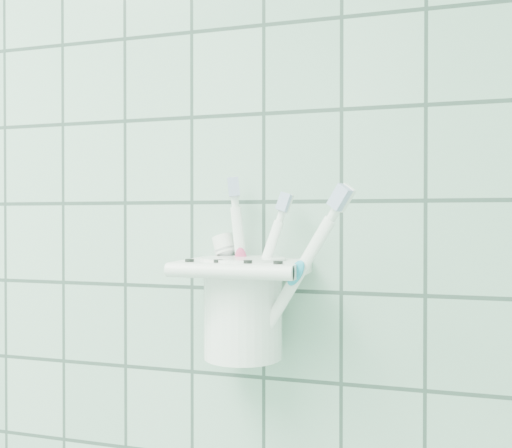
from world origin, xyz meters
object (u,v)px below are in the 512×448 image
holder_bracket (243,269)px  cup (243,304)px  toothbrush_blue (235,267)px  toothpaste_tube (250,280)px  toothbrush_orange (253,254)px  toothbrush_pink (250,261)px

holder_bracket → cup: 0.04m
cup → toothbrush_blue: size_ratio=0.61×
toothpaste_tube → cup: bearing=-89.0°
toothbrush_blue → toothbrush_orange: toothbrush_orange is taller
toothbrush_orange → toothpaste_tube: 0.04m
cup → toothbrush_blue: (-0.01, -0.01, 0.04)m
toothbrush_blue → holder_bracket: bearing=14.5°
toothbrush_blue → cup: bearing=43.8°
toothbrush_pink → toothbrush_orange: toothbrush_orange is taller
holder_bracket → toothpaste_tube: 0.02m
toothbrush_pink → toothpaste_tube: toothbrush_pink is taller
toothbrush_pink → toothbrush_orange: size_ratio=0.96×
toothbrush_pink → toothbrush_orange: bearing=-86.8°
toothbrush_blue → toothpaste_tube: toothbrush_blue is taller
cup → holder_bracket: bearing=-66.0°
holder_bracket → toothbrush_pink: toothbrush_pink is taller
toothbrush_pink → toothpaste_tube: (0.00, -0.01, -0.02)m
cup → toothbrush_pink: (0.00, 0.02, 0.05)m
toothbrush_blue → toothbrush_orange: size_ratio=0.90×
toothbrush_blue → toothbrush_orange: bearing=-1.4°
holder_bracket → cup: bearing=114.0°
holder_bracket → toothbrush_blue: (-0.01, -0.00, 0.00)m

